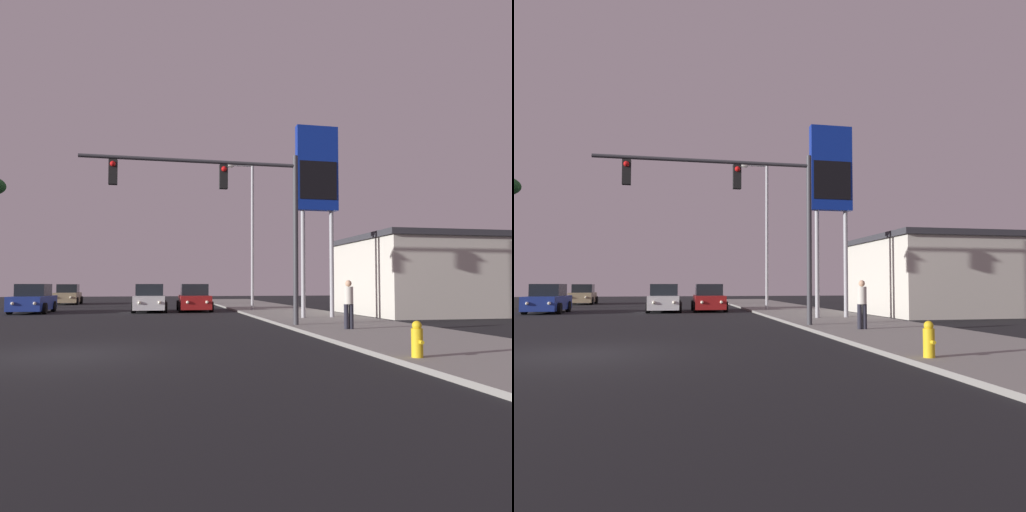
{
  "view_description": "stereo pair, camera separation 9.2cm",
  "coord_description": "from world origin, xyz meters",
  "views": [
    {
      "loc": [
        2.07,
        -12.44,
        1.63
      ],
      "look_at": [
        6.8,
        10.43,
        2.98
      ],
      "focal_mm": 35.0,
      "sensor_mm": 36.0,
      "label": 1
    },
    {
      "loc": [
        2.16,
        -12.46,
        1.63
      ],
      "look_at": [
        6.8,
        10.43,
        2.98
      ],
      "focal_mm": 35.0,
      "sensor_mm": 36.0,
      "label": 2
    }
  ],
  "objects": [
    {
      "name": "fire_hydrant",
      "position": [
        7.49,
        -2.86,
        0.49
      ],
      "size": [
        0.24,
        0.34,
        0.76
      ],
      "color": "gold",
      "rests_on": "sidewalk_right"
    },
    {
      "name": "sidewalk_right",
      "position": [
        9.5,
        10.0,
        0.06
      ],
      "size": [
        5.0,
        60.0,
        0.12
      ],
      "color": "gray",
      "rests_on": "ground"
    },
    {
      "name": "car_white",
      "position": [
        1.89,
        18.53,
        0.76
      ],
      "size": [
        2.04,
        4.33,
        1.68
      ],
      "rotation": [
        0.0,
        0.0,
        3.12
      ],
      "color": "silver",
      "rests_on": "ground"
    },
    {
      "name": "ground_plane",
      "position": [
        0.0,
        0.0,
        0.0
      ],
      "size": [
        120.0,
        120.0,
        0.0
      ],
      "primitive_type": "plane",
      "color": "black"
    },
    {
      "name": "building_gas_station",
      "position": [
        18.0,
        12.84,
        2.16
      ],
      "size": [
        10.3,
        8.3,
        4.3
      ],
      "color": "beige",
      "rests_on": "ground"
    },
    {
      "name": "street_lamp",
      "position": [
        7.89,
        17.44,
        5.12
      ],
      "size": [
        1.74,
        0.24,
        9.0
      ],
      "color": "#99999E",
      "rests_on": "sidewalk_right"
    },
    {
      "name": "gas_station_sign",
      "position": [
        9.59,
        9.74,
        6.62
      ],
      "size": [
        2.0,
        0.42,
        9.0
      ],
      "color": "#99999E",
      "rests_on": "sidewalk_right"
    },
    {
      "name": "traffic_light_mast",
      "position": [
        5.06,
        5.88,
        4.77
      ],
      "size": [
        8.09,
        0.36,
        6.5
      ],
      "color": "#38383D",
      "rests_on": "sidewalk_right"
    },
    {
      "name": "car_tan",
      "position": [
        -4.93,
        31.87,
        0.76
      ],
      "size": [
        2.04,
        4.34,
        1.68
      ],
      "rotation": [
        0.0,
        0.0,
        3.17
      ],
      "color": "tan",
      "rests_on": "ground"
    },
    {
      "name": "car_blue",
      "position": [
        -4.73,
        18.52,
        0.76
      ],
      "size": [
        2.04,
        4.34,
        1.68
      ],
      "rotation": [
        0.0,
        0.0,
        3.11
      ],
      "color": "navy",
      "rests_on": "ground"
    },
    {
      "name": "car_red",
      "position": [
        4.59,
        18.62,
        0.76
      ],
      "size": [
        2.04,
        4.32,
        1.68
      ],
      "rotation": [
        0.0,
        0.0,
        3.13
      ],
      "color": "maroon",
      "rests_on": "ground"
    },
    {
      "name": "pedestrian_on_sidewalk",
      "position": [
        8.66,
        3.74,
        1.03
      ],
      "size": [
        0.34,
        0.32,
        1.67
      ],
      "color": "#23232D",
      "rests_on": "sidewalk_right"
    }
  ]
}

